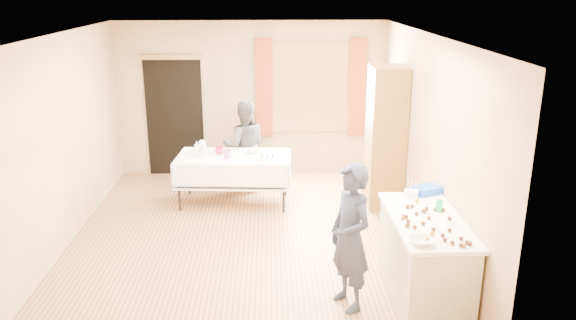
{
  "coord_description": "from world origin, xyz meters",
  "views": [
    {
      "loc": [
        0.32,
        -6.62,
        3.17
      ],
      "look_at": [
        0.53,
        0.0,
        1.08
      ],
      "focal_mm": 35.0,
      "sensor_mm": 36.0,
      "label": 1
    }
  ],
  "objects_px": {
    "counter": "(424,259)",
    "chair": "(250,166)",
    "cabinet": "(386,138)",
    "girl": "(350,237)",
    "party_table": "(234,175)",
    "woman": "(244,146)"
  },
  "relations": [
    {
      "from": "counter",
      "to": "chair",
      "type": "height_order",
      "value": "chair"
    },
    {
      "from": "cabinet",
      "to": "party_table",
      "type": "bearing_deg",
      "value": 176.22
    },
    {
      "from": "party_table",
      "to": "woman",
      "type": "distance_m",
      "value": 0.7
    },
    {
      "from": "chair",
      "to": "girl",
      "type": "xyz_separation_m",
      "value": [
        1.13,
        -3.79,
        0.48
      ]
    },
    {
      "from": "party_table",
      "to": "woman",
      "type": "relative_size",
      "value": 1.21
    },
    {
      "from": "girl",
      "to": "chair",
      "type": "bearing_deg",
      "value": 171.86
    },
    {
      "from": "counter",
      "to": "party_table",
      "type": "bearing_deg",
      "value": 127.41
    },
    {
      "from": "chair",
      "to": "cabinet",
      "type": "bearing_deg",
      "value": -43.16
    },
    {
      "from": "girl",
      "to": "woman",
      "type": "height_order",
      "value": "girl"
    },
    {
      "from": "counter",
      "to": "chair",
      "type": "relative_size",
      "value": 1.59
    },
    {
      "from": "cabinet",
      "to": "girl",
      "type": "height_order",
      "value": "cabinet"
    },
    {
      "from": "counter",
      "to": "girl",
      "type": "relative_size",
      "value": 0.98
    },
    {
      "from": "party_table",
      "to": "girl",
      "type": "bearing_deg",
      "value": -61.38
    },
    {
      "from": "woman",
      "to": "counter",
      "type": "bearing_deg",
      "value": 114.77
    },
    {
      "from": "party_table",
      "to": "girl",
      "type": "distance_m",
      "value": 3.19
    },
    {
      "from": "counter",
      "to": "girl",
      "type": "distance_m",
      "value": 0.85
    },
    {
      "from": "counter",
      "to": "girl",
      "type": "xyz_separation_m",
      "value": [
        -0.79,
        -0.11,
        0.31
      ]
    },
    {
      "from": "woman",
      "to": "cabinet",
      "type": "bearing_deg",
      "value": 154.03
    },
    {
      "from": "cabinet",
      "to": "party_table",
      "type": "distance_m",
      "value": 2.3
    },
    {
      "from": "party_table",
      "to": "chair",
      "type": "xyz_separation_m",
      "value": [
        0.2,
        0.91,
        -0.16
      ]
    },
    {
      "from": "cabinet",
      "to": "chair",
      "type": "xyz_separation_m",
      "value": [
        -2.02,
        1.06,
        -0.75
      ]
    },
    {
      "from": "party_table",
      "to": "woman",
      "type": "bearing_deg",
      "value": 81.63
    }
  ]
}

